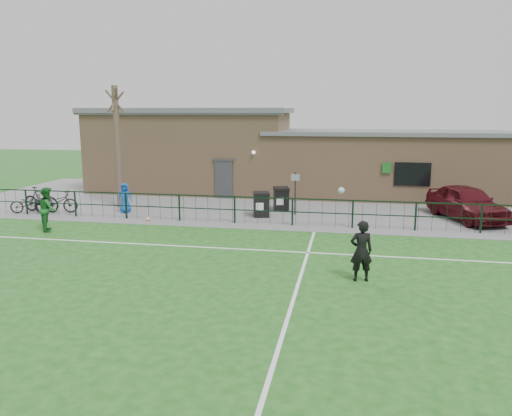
% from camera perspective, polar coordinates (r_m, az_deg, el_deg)
% --- Properties ---
extents(ground, '(90.00, 90.00, 0.00)m').
position_cam_1_polar(ground, '(13.81, -3.88, -9.21)').
color(ground, '#195017').
rests_on(ground, ground).
extents(paving_strip, '(34.00, 13.00, 0.02)m').
position_cam_1_polar(paving_strip, '(26.68, 3.37, 0.69)').
color(paving_strip, slate).
rests_on(paving_strip, ground).
extents(pitch_line_touch, '(28.00, 0.10, 0.01)m').
position_cam_1_polar(pitch_line_touch, '(21.15, 1.40, -2.03)').
color(pitch_line_touch, white).
rests_on(pitch_line_touch, ground).
extents(pitch_line_mid, '(28.00, 0.10, 0.01)m').
position_cam_1_polar(pitch_line_mid, '(17.52, -0.61, -4.78)').
color(pitch_line_mid, white).
rests_on(pitch_line_mid, ground).
extents(pitch_line_perp, '(0.10, 16.00, 0.01)m').
position_cam_1_polar(pitch_line_perp, '(13.47, 4.50, -9.73)').
color(pitch_line_perp, white).
rests_on(pitch_line_perp, ground).
extents(perimeter_fence, '(28.00, 0.10, 1.20)m').
position_cam_1_polar(perimeter_fence, '(21.22, 1.50, -0.34)').
color(perimeter_fence, black).
rests_on(perimeter_fence, ground).
extents(bare_tree, '(0.30, 0.30, 6.00)m').
position_cam_1_polar(bare_tree, '(25.72, -15.54, 6.65)').
color(bare_tree, '#4E392F').
rests_on(bare_tree, ground).
extents(wheelie_bin_left, '(0.86, 0.93, 1.04)m').
position_cam_1_polar(wheelie_bin_left, '(24.29, 2.89, 0.95)').
color(wheelie_bin_left, black).
rests_on(wheelie_bin_left, paving_strip).
extents(wheelie_bin_right, '(0.86, 0.92, 1.04)m').
position_cam_1_polar(wheelie_bin_right, '(22.84, 0.60, 0.32)').
color(wheelie_bin_right, black).
rests_on(wheelie_bin_right, paving_strip).
extents(sign_post, '(0.08, 0.08, 2.00)m').
position_cam_1_polar(sign_post, '(23.20, 4.50, 1.66)').
color(sign_post, black).
rests_on(sign_post, paving_strip).
extents(car_maroon, '(3.32, 4.88, 1.54)m').
position_cam_1_polar(car_maroon, '(24.01, 22.92, 0.58)').
color(car_maroon, '#4B0D14').
rests_on(car_maroon, paving_strip).
extents(bicycle_a, '(1.86, 1.17, 0.92)m').
position_cam_1_polar(bicycle_a, '(25.96, -24.45, 0.49)').
color(bicycle_a, black).
rests_on(bicycle_a, paving_strip).
extents(bicycle_b, '(2.07, 0.87, 1.21)m').
position_cam_1_polar(bicycle_b, '(25.96, -23.36, 0.89)').
color(bicycle_b, black).
rests_on(bicycle_b, paving_strip).
extents(bicycle_c, '(2.11, 1.25, 1.05)m').
position_cam_1_polar(bicycle_c, '(25.49, -21.89, 0.65)').
color(bicycle_c, black).
rests_on(bicycle_c, paving_strip).
extents(spectator_child, '(0.80, 0.65, 1.42)m').
position_cam_1_polar(spectator_child, '(24.48, -14.76, 1.13)').
color(spectator_child, blue).
rests_on(spectator_child, paving_strip).
extents(goalkeeper_kick, '(1.13, 3.35, 2.25)m').
position_cam_1_polar(goalkeeper_kick, '(14.51, 11.89, -4.65)').
color(goalkeeper_kick, black).
rests_on(goalkeeper_kick, ground).
extents(outfield_player, '(1.02, 1.09, 1.78)m').
position_cam_1_polar(outfield_player, '(21.83, -22.69, -0.10)').
color(outfield_player, '#1C6324').
rests_on(outfield_player, ground).
extents(ball_ground, '(0.20, 0.20, 0.20)m').
position_cam_1_polar(ball_ground, '(22.50, -12.24, -1.24)').
color(ball_ground, white).
rests_on(ball_ground, ground).
extents(clubhouse, '(24.25, 5.40, 4.96)m').
position_cam_1_polar(clubhouse, '(29.45, 2.46, 6.01)').
color(clubhouse, tan).
rests_on(clubhouse, ground).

